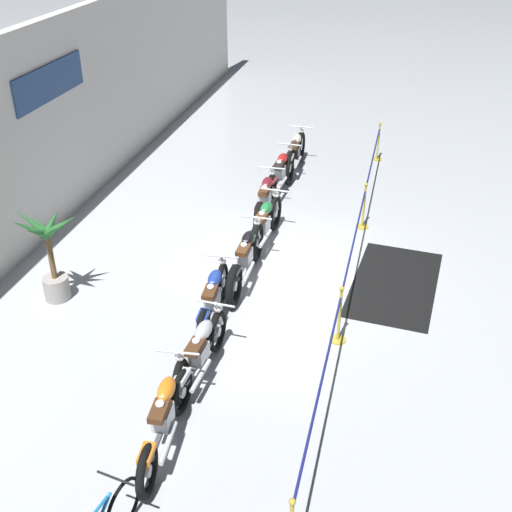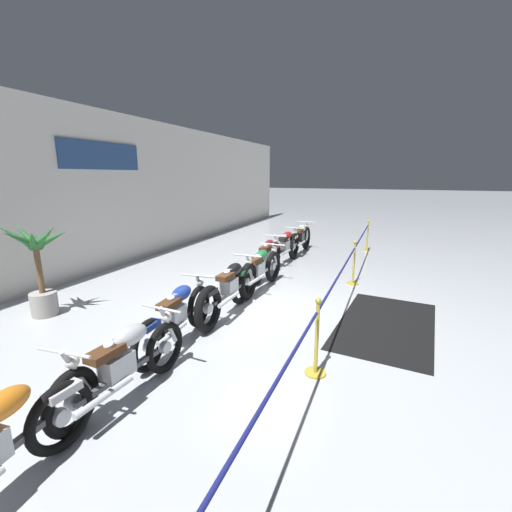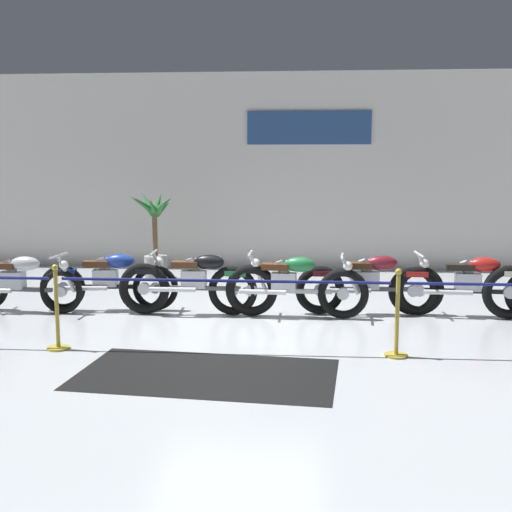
{
  "view_description": "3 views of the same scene",
  "coord_description": "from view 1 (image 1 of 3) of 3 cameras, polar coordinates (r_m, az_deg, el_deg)",
  "views": [
    {
      "loc": [
        -10.54,
        -2.11,
        6.54
      ],
      "look_at": [
        -1.07,
        0.2,
        0.81
      ],
      "focal_mm": 45.0,
      "sensor_mm": 36.0,
      "label": 1
    },
    {
      "loc": [
        -6.08,
        -2.21,
        2.54
      ],
      "look_at": [
        0.96,
        0.63,
        0.74
      ],
      "focal_mm": 24.0,
      "sensor_mm": 36.0,
      "label": 2
    },
    {
      "loc": [
        0.93,
        -8.88,
        2.24
      ],
      "look_at": [
        0.25,
        0.21,
        0.95
      ],
      "focal_mm": 45.0,
      "sensor_mm": 36.0,
      "label": 3
    }
  ],
  "objects": [
    {
      "name": "ground_plane",
      "position": [
        12.58,
        2.02,
        -0.9
      ],
      "size": [
        120.0,
        120.0,
        0.0
      ],
      "primitive_type": "plane",
      "color": "#B2B7BC"
    },
    {
      "name": "back_wall",
      "position": [
        13.54,
        -19.85,
        9.49
      ],
      "size": [
        28.0,
        0.29,
        4.2
      ],
      "color": "silver",
      "rests_on": "ground"
    },
    {
      "name": "motorcycle_orange_0",
      "position": [
        8.77,
        -8.12,
        -13.88
      ],
      "size": [
        2.31,
        0.62,
        0.92
      ],
      "color": "black",
      "rests_on": "ground"
    },
    {
      "name": "motorcycle_silver_1",
      "position": [
        9.68,
        -4.95,
        -8.57
      ],
      "size": [
        2.15,
        0.62,
        0.92
      ],
      "color": "black",
      "rests_on": "ground"
    },
    {
      "name": "motorcycle_blue_2",
      "position": [
        10.79,
        -3.83,
        -3.85
      ],
      "size": [
        2.15,
        0.62,
        0.93
      ],
      "color": "black",
      "rests_on": "ground"
    },
    {
      "name": "motorcycle_black_3",
      "position": [
        11.89,
        -0.9,
        -0.24
      ],
      "size": [
        2.41,
        0.62,
        0.97
      ],
      "color": "black",
      "rests_on": "ground"
    },
    {
      "name": "motorcycle_green_4",
      "position": [
        13.03,
        0.7,
        2.68
      ],
      "size": [
        2.4,
        0.62,
        0.95
      ],
      "color": "black",
      "rests_on": "ground"
    },
    {
      "name": "motorcycle_maroon_5",
      "position": [
        14.16,
        0.85,
        5.02
      ],
      "size": [
        2.24,
        0.62,
        0.95
      ],
      "color": "black",
      "rests_on": "ground"
    },
    {
      "name": "motorcycle_red_6",
      "position": [
        15.49,
        2.19,
        7.33
      ],
      "size": [
        2.42,
        0.62,
        0.94
      ],
      "color": "black",
      "rests_on": "ground"
    },
    {
      "name": "motorcycle_cream_7",
      "position": [
        16.66,
        3.5,
        9.04
      ],
      "size": [
        2.37,
        0.62,
        0.98
      ],
      "color": "black",
      "rests_on": "ground"
    },
    {
      "name": "potted_palm_left_of_row",
      "position": [
        11.71,
        -17.85,
        0.13
      ],
      "size": [
        0.95,
        1.05,
        1.77
      ],
      "color": "gray",
      "rests_on": "ground"
    },
    {
      "name": "stanchion_far_left",
      "position": [
        10.73,
        7.89,
        -2.53
      ],
      "size": [
        12.3,
        0.28,
        1.05
      ],
      "color": "gold",
      "rests_on": "ground"
    },
    {
      "name": "stanchion_mid_left",
      "position": [
        10.51,
        7.39,
        -5.89
      ],
      "size": [
        0.28,
        0.28,
        1.05
      ],
      "color": "gold",
      "rests_on": "ground"
    },
    {
      "name": "stanchion_mid_right",
      "position": [
        14.03,
        9.52,
        3.84
      ],
      "size": [
        0.28,
        0.28,
        1.05
      ],
      "color": "gold",
      "rests_on": "ground"
    },
    {
      "name": "stanchion_far_right",
      "position": [
        17.73,
        10.77,
        9.49
      ],
      "size": [
        0.28,
        0.28,
        1.05
      ],
      "color": "gold",
      "rests_on": "ground"
    },
    {
      "name": "floor_banner",
      "position": [
        12.32,
        12.23,
        -2.39
      ],
      "size": [
        2.91,
        1.77,
        0.01
      ],
      "primitive_type": "cube",
      "rotation": [
        0.0,
        0.0,
        -0.09
      ],
      "color": "black",
      "rests_on": "ground"
    }
  ]
}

